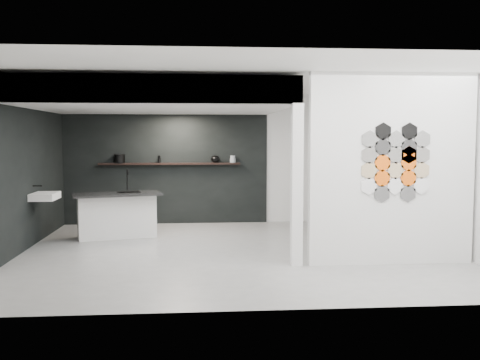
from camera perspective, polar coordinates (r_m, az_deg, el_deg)
name	(u,v)px	position (r m, az deg, el deg)	size (l,w,h in m)	color
floor	(235,252)	(8.83, -0.50, -7.66)	(7.00, 6.00, 0.01)	slate
partition_panel	(392,169)	(8.13, 15.87, 1.12)	(2.45, 0.15, 2.80)	silver
bay_clad_back	(165,169)	(11.61, -7.97, 1.14)	(4.40, 0.04, 2.35)	black
bay_clad_left	(34,177)	(10.04, -21.10, 0.33)	(0.04, 4.00, 2.35)	black
bulkhead	(158,98)	(9.65, -8.75, 8.60)	(4.40, 4.00, 0.40)	silver
corner_column	(297,185)	(7.77, 6.08, -0.55)	(0.16, 0.16, 2.35)	silver
fascia_beam	(148,89)	(7.74, -9.79, 9.58)	(4.40, 0.16, 0.40)	silver
wall_basin	(45,196)	(9.81, -20.09, -1.64)	(0.40, 0.60, 0.12)	silver
display_shelf	(170,164)	(11.50, -7.51, 1.73)	(3.00, 0.15, 0.04)	black
kitchen_island	(117,215)	(10.21, -12.99, -3.61)	(1.71, 1.09, 1.27)	silver
stockpot	(120,159)	(11.59, -12.72, 2.23)	(0.22, 0.22, 0.18)	black
kettle	(215,159)	(11.48, -2.66, 2.25)	(0.18, 0.18, 0.15)	black
glass_bowl	(233,160)	(11.50, -0.78, 2.10)	(0.13, 0.13, 0.09)	gray
glass_vase	(233,159)	(11.50, -0.78, 2.25)	(0.11, 0.11, 0.15)	gray
bottle_dark	(159,159)	(11.50, -8.62, 2.21)	(0.06, 0.06, 0.15)	black
utensil_cup	(121,161)	(11.59, -12.59, 2.04)	(0.08, 0.08, 0.11)	black
hex_tile_cluster	(396,162)	(8.06, 16.32, 1.82)	(1.04, 0.02, 1.16)	white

